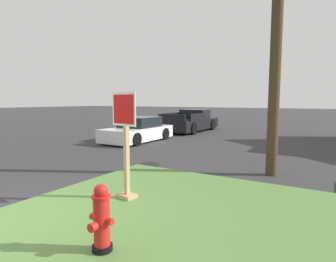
% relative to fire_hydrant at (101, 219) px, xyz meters
% --- Properties ---
extents(ground_plane, '(160.00, 160.00, 0.00)m').
position_rel_fire_hydrant_xyz_m(ground_plane, '(-2.14, -0.05, -0.52)').
color(ground_plane, '#333335').
extents(grass_corner_patch, '(5.88, 5.30, 0.08)m').
position_rel_fire_hydrant_xyz_m(grass_corner_patch, '(0.20, 1.73, -0.48)').
color(grass_corner_patch, '#567F3D').
rests_on(grass_corner_patch, ground).
extents(fire_hydrant, '(0.38, 0.34, 0.93)m').
position_rel_fire_hydrant_xyz_m(fire_hydrant, '(0.00, 0.00, 0.00)').
color(fire_hydrant, black).
rests_on(fire_hydrant, grass_corner_patch).
extents(stop_sign, '(0.68, 0.33, 2.19)m').
position_rel_fire_hydrant_xyz_m(stop_sign, '(-1.04, 1.78, 0.61)').
color(stop_sign, tan).
rests_on(stop_sign, grass_corner_patch).
extents(manhole_cover, '(0.70, 0.70, 0.02)m').
position_rel_fire_hydrant_xyz_m(manhole_cover, '(-2.58, 4.78, -0.51)').
color(manhole_cover, black).
rests_on(manhole_cover, ground).
extents(parked_sedan_white, '(1.98, 4.21, 1.25)m').
position_rel_fire_hydrant_xyz_m(parked_sedan_white, '(-6.17, 8.95, 0.02)').
color(parked_sedan_white, silver).
rests_on(parked_sedan_white, ground).
extents(pickup_truck_black, '(2.24, 5.37, 1.48)m').
position_rel_fire_hydrant_xyz_m(pickup_truck_black, '(-5.95, 14.66, 0.10)').
color(pickup_truck_black, black).
rests_on(pickup_truck_black, ground).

